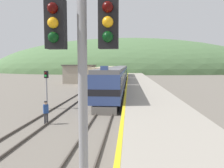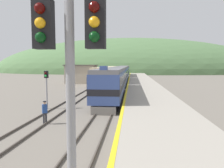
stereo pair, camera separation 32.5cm
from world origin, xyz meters
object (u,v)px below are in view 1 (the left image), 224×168
at_px(siding_train, 106,73).
at_px(signal_post_siding, 46,81).
at_px(signal_mast_main, 82,66).
at_px(carriage_second, 119,75).
at_px(track_worker, 46,111).
at_px(express_train_lead_car, 112,82).
at_px(carriage_third, 122,71).

xyz_separation_m(siding_train, signal_post_siding, (-1.47, -43.07, 0.83)).
xyz_separation_m(siding_train, signal_mast_main, (5.81, -59.74, 2.51)).
bearing_deg(carriage_second, track_worker, -96.81).
xyz_separation_m(signal_mast_main, track_worker, (-5.20, 11.09, -3.46)).
relative_size(carriage_second, signal_post_siding, 5.33).
bearing_deg(express_train_lead_car, siding_train, 97.26).
height_order(express_train_lead_car, signal_post_siding, express_train_lead_car).
distance_m(express_train_lead_car, siding_train, 36.47).
relative_size(carriage_third, track_worker, 11.81).
distance_m(carriage_second, signal_post_siding, 28.61).
bearing_deg(siding_train, express_train_lead_car, -82.74).
bearing_deg(signal_post_siding, track_worker, -69.59).
xyz_separation_m(express_train_lead_car, carriage_second, (0.00, 21.06, -0.01)).
xyz_separation_m(express_train_lead_car, siding_train, (-4.61, 36.18, -0.23)).
xyz_separation_m(siding_train, track_worker, (0.61, -48.65, -0.95)).
height_order(signal_mast_main, track_worker, signal_mast_main).
relative_size(carriage_third, signal_post_siding, 5.33).
bearing_deg(track_worker, express_train_lead_car, 72.21).
bearing_deg(signal_mast_main, siding_train, 95.55).
bearing_deg(signal_mast_main, carriage_second, 91.53).
bearing_deg(carriage_third, signal_post_siding, -97.01).
height_order(carriage_second, siding_train, carriage_second).
bearing_deg(carriage_third, siding_train, -125.76).
relative_size(carriage_second, siding_train, 0.49).
xyz_separation_m(express_train_lead_car, signal_post_siding, (-6.08, -6.89, 0.60)).
distance_m(signal_post_siding, track_worker, 6.22).
height_order(carriage_second, carriage_third, same).
height_order(carriage_third, signal_post_siding, carriage_third).
relative_size(siding_train, track_worker, 24.00).
height_order(carriage_third, signal_mast_main, signal_mast_main).
height_order(express_train_lead_car, signal_mast_main, signal_mast_main).
bearing_deg(express_train_lead_car, carriage_second, 90.00).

